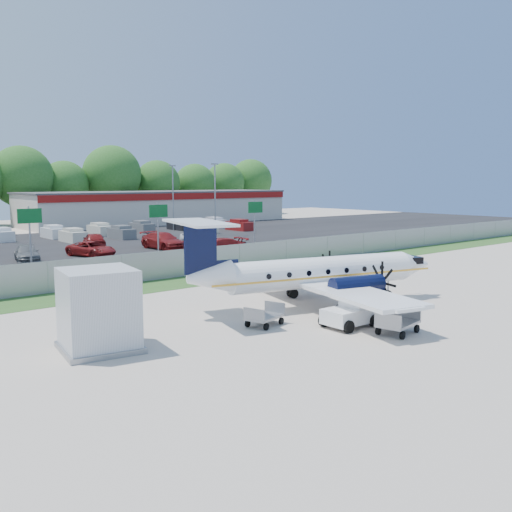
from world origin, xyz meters
TOP-DOWN VIEW (x-y plane):
  - ground at (0.00, 0.00)m, footprint 170.00×170.00m
  - grass_verge at (0.00, 12.00)m, footprint 170.00×4.00m
  - access_road at (0.00, 19.00)m, footprint 170.00×8.00m
  - parking_lot at (0.00, 40.00)m, footprint 170.00×32.00m
  - perimeter_fence at (0.00, 14.00)m, footprint 120.00×0.06m
  - building_east at (26.00, 61.98)m, footprint 44.40×12.40m
  - sign_left at (-8.00, 22.91)m, footprint 1.80×0.26m
  - sign_mid at (3.00, 22.91)m, footprint 1.80×0.26m
  - sign_right at (14.00, 22.91)m, footprint 1.80×0.26m
  - light_pole_ne at (20.00, 38.00)m, footprint 0.90×0.35m
  - light_pole_se at (20.00, 48.00)m, footprint 0.90×0.35m
  - aircraft at (0.10, 0.91)m, footprint 16.10×15.74m
  - pushback_tug at (-1.84, -3.24)m, footprint 2.53×1.83m
  - baggage_cart_near at (-4.92, -0.53)m, footprint 2.16×1.63m
  - baggage_cart_far at (-1.23, -5.51)m, footprint 2.32×1.64m
  - service_container at (-12.69, 0.83)m, footprint 3.49×3.49m
  - cone_starboard_wing at (2.21, 7.60)m, footprint 0.36×0.36m
  - road_car_mid at (8.01, 21.23)m, footprint 6.03×2.87m
  - road_car_east at (28.57, 17.17)m, footprint 4.12×2.50m
  - parked_car_b at (-6.20, 29.56)m, footprint 2.92×4.96m
  - parked_car_c at (-0.64, 28.84)m, footprint 3.71×5.43m
  - parked_car_d at (7.40, 29.56)m, footprint 2.64×5.97m
  - parked_car_e at (11.97, 29.54)m, footprint 2.95×5.32m
  - parked_car_g at (2.03, 34.17)m, footprint 3.48×5.40m
  - far_parking_rows at (0.00, 45.00)m, footprint 56.00×10.00m

SIDE VIEW (x-z plane):
  - ground at x=0.00m, z-range 0.00..0.00m
  - road_car_mid at x=8.01m, z-range -0.85..0.85m
  - road_car_east at x=28.57m, z-range -0.66..0.66m
  - parked_car_b at x=-6.20m, z-range -0.67..0.67m
  - parked_car_c at x=-0.64m, z-range -0.69..0.69m
  - parked_car_d at x=7.40m, z-range -0.85..0.85m
  - parked_car_e at x=11.97m, z-range -0.86..0.86m
  - parked_car_g at x=2.03m, z-range -0.85..0.85m
  - far_parking_rows at x=0.00m, z-range -0.80..0.80m
  - grass_verge at x=0.00m, z-range 0.00..0.02m
  - access_road at x=0.00m, z-range 0.00..0.02m
  - parking_lot at x=0.00m, z-range 0.00..0.02m
  - cone_starboard_wing at x=2.21m, z-range -0.01..0.49m
  - baggage_cart_near at x=-4.92m, z-range -0.04..0.97m
  - baggage_cart_far at x=-1.23m, z-range -0.04..1.08m
  - pushback_tug at x=-1.84m, z-range -0.03..1.33m
  - perimeter_fence at x=0.00m, z-range 0.01..2.00m
  - service_container at x=-12.69m, z-range -0.11..3.25m
  - aircraft at x=0.10m, z-range -0.56..4.36m
  - building_east at x=26.00m, z-range 0.01..5.25m
  - sign_left at x=-8.00m, z-range 1.11..6.11m
  - sign_mid at x=3.00m, z-range 1.11..6.11m
  - sign_right at x=14.00m, z-range 1.11..6.11m
  - light_pole_ne at x=20.00m, z-range 0.69..9.78m
  - light_pole_se at x=20.00m, z-range 0.69..9.78m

